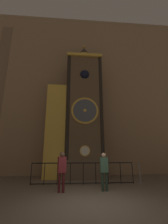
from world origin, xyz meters
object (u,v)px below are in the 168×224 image
Objects in this scene: visitor_far at (104,168)px; stanchion_post at (140,176)px; clock_tower at (78,115)px; visitor_near at (62,167)px.

visitor_far is 1.50× the size of stanchion_post.
visitor_far is 3.04m from stanchion_post.
clock_tower is 6.27× the size of visitor_far.
clock_tower is at bearing 57.04° from visitor_near.
visitor_far is (1.88, 0.10, -0.03)m from visitor_near.
visitor_far is (1.06, -3.39, -3.26)m from clock_tower.
clock_tower reaches higher than visitor_near.
visitor_far is at bearing -16.75° from visitor_near.
visitor_near is at bearing -173.80° from visitor_far.
stanchion_post is at bearing 3.54° from visitor_near.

